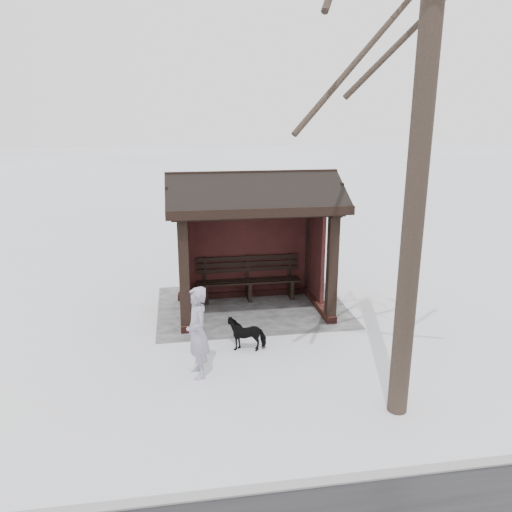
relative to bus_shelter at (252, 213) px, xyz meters
The scene contains 6 objects.
ground 2.17m from the bus_shelter, 90.00° to the left, with size 120.00×120.00×0.00m, color white.
kerb 6.05m from the bus_shelter, 90.00° to the left, with size 120.00×0.15×0.06m, color gray.
trampled_patch 2.16m from the bus_shelter, 90.00° to the right, with size 4.20×3.20×0.02m, color gray.
bus_shelter is the anchor object (origin of this frame).
pedestrian 3.45m from the bus_shelter, 64.88° to the left, with size 0.57×0.37×1.55m, color #918BA3.
dog 2.76m from the bus_shelter, 78.60° to the left, with size 0.33×0.72×0.61m, color black.
Camera 1 is at (1.58, 10.25, 4.21)m, focal length 35.00 mm.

